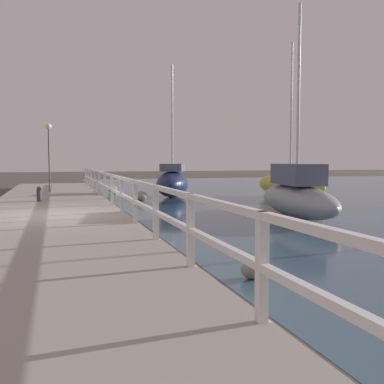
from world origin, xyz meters
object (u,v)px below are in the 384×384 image
(sailboat_yellow, at_px, (290,183))
(mooring_bollard, at_px, (39,194))
(sailboat_gray, at_px, (297,196))
(sailboat_navy, at_px, (172,183))
(dock_lamp, at_px, (49,139))

(sailboat_yellow, bearing_deg, mooring_bollard, 174.93)
(sailboat_gray, height_order, sailboat_yellow, sailboat_yellow)
(sailboat_gray, distance_m, sailboat_navy, 8.81)
(dock_lamp, relative_size, sailboat_yellow, 0.45)
(dock_lamp, bearing_deg, sailboat_gray, -53.37)
(dock_lamp, relative_size, sailboat_navy, 0.52)
(mooring_bollard, bearing_deg, sailboat_yellow, 7.25)
(mooring_bollard, relative_size, dock_lamp, 0.17)
(sailboat_navy, bearing_deg, dock_lamp, -172.81)
(mooring_bollard, distance_m, sailboat_navy, 7.05)
(mooring_bollard, bearing_deg, sailboat_navy, 30.81)
(sailboat_gray, distance_m, sailboat_yellow, 7.27)
(mooring_bollard, height_order, dock_lamp, dock_lamp)
(mooring_bollard, xyz_separation_m, dock_lamp, (0.32, 5.19, 2.26))
(sailboat_yellow, relative_size, sailboat_navy, 1.14)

